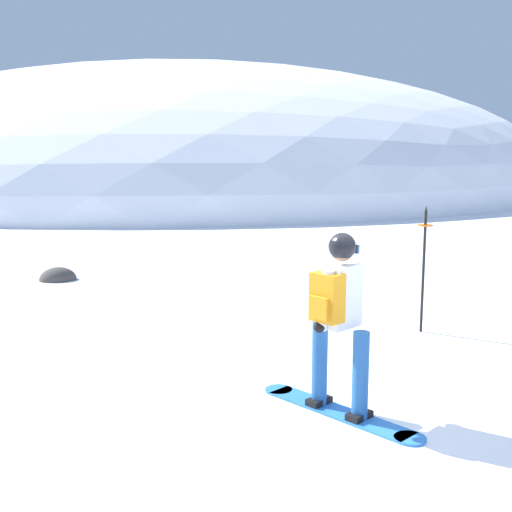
% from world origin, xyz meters
% --- Properties ---
extents(ground_plane, '(300.00, 300.00, 0.00)m').
position_xyz_m(ground_plane, '(0.00, 0.00, 0.00)').
color(ground_plane, white).
extents(ridge_peak_main, '(41.95, 37.76, 13.68)m').
position_xyz_m(ridge_peak_main, '(7.18, 32.45, 0.00)').
color(ridge_peak_main, white).
rests_on(ridge_peak_main, ground).
extents(snowboarder_main, '(0.89, 1.72, 1.71)m').
position_xyz_m(snowboarder_main, '(-0.60, 0.49, 0.92)').
color(snowboarder_main, blue).
rests_on(snowboarder_main, ground).
extents(piste_marker_near, '(0.20, 0.20, 1.70)m').
position_xyz_m(piste_marker_near, '(1.77, 2.50, 0.98)').
color(piste_marker_near, black).
rests_on(piste_marker_near, ground).
extents(rock_dark, '(0.68, 0.58, 0.48)m').
position_xyz_m(rock_dark, '(-2.50, 7.81, 0.00)').
color(rock_dark, '#4C4742').
rests_on(rock_dark, ground).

